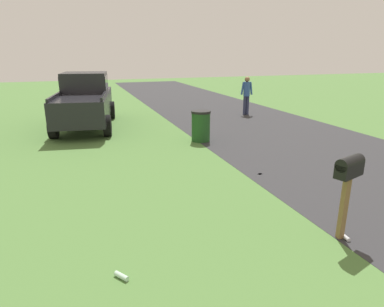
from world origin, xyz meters
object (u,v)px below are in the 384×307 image
mailbox (349,173)px  pedestrian (247,93)px  pickup_truck (85,99)px  trash_bin (201,126)px

mailbox → pedestrian: size_ratio=0.78×
pickup_truck → pedestrian: pickup_truck is taller
pedestrian → trash_bin: bearing=151.9°
trash_bin → pedestrian: bearing=-43.8°
mailbox → pickup_truck: size_ratio=0.26×
pickup_truck → mailbox: bearing=-152.7°
pickup_truck → pedestrian: 7.29m
mailbox → pedestrian: (10.43, -3.82, -0.07)m
pickup_truck → pedestrian: bearing=-79.6°
trash_bin → pedestrian: 5.48m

